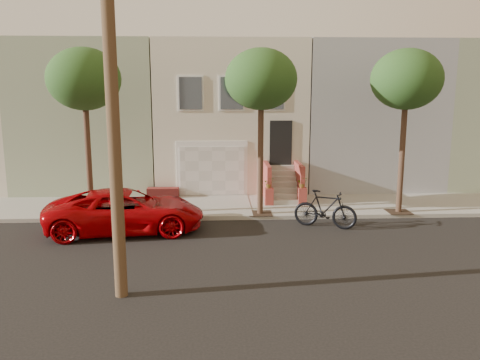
{
  "coord_description": "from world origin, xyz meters",
  "views": [
    {
      "loc": [
        -0.62,
        -14.34,
        4.96
      ],
      "look_at": [
        0.17,
        3.0,
        1.66
      ],
      "focal_mm": 36.16,
      "sensor_mm": 36.0,
      "label": 1
    }
  ],
  "objects": [
    {
      "name": "house_row",
      "position": [
        0.0,
        11.19,
        3.64
      ],
      "size": [
        33.1,
        11.7,
        7.0
      ],
      "color": "beige",
      "rests_on": "sidewalk"
    },
    {
      "name": "tree_mid",
      "position": [
        1.0,
        3.9,
        5.26
      ],
      "size": [
        2.7,
        2.57,
        6.3
      ],
      "color": "#2D2116",
      "rests_on": "sidewalk"
    },
    {
      "name": "tree_left",
      "position": [
        -5.5,
        3.9,
        5.26
      ],
      "size": [
        2.7,
        2.57,
        6.3
      ],
      "color": "#2D2116",
      "rests_on": "sidewalk"
    },
    {
      "name": "ground",
      "position": [
        0.0,
        0.0,
        0.0
      ],
      "size": [
        90.0,
        90.0,
        0.0
      ],
      "primitive_type": "plane",
      "color": "black",
      "rests_on": "ground"
    },
    {
      "name": "tree_right",
      "position": [
        6.5,
        3.9,
        5.26
      ],
      "size": [
        2.7,
        2.57,
        6.3
      ],
      "color": "#2D2116",
      "rests_on": "sidewalk"
    },
    {
      "name": "motorcycle",
      "position": [
        3.22,
        2.38,
        0.68
      ],
      "size": [
        2.34,
        1.51,
        1.37
      ],
      "primitive_type": "imported",
      "rotation": [
        0.0,
        0.0,
        1.16
      ],
      "color": "black",
      "rests_on": "ground"
    },
    {
      "name": "pickup_truck",
      "position": [
        -3.87,
        2.19,
        0.75
      ],
      "size": [
        5.67,
        3.12,
        1.5
      ],
      "primitive_type": "imported",
      "rotation": [
        0.0,
        0.0,
        1.69
      ],
      "color": "#AD0208",
      "rests_on": "ground"
    },
    {
      "name": "sidewalk",
      "position": [
        0.0,
        5.35,
        0.07
      ],
      "size": [
        40.0,
        3.7,
        0.15
      ],
      "primitive_type": "cube",
      "color": "#99988B",
      "rests_on": "ground"
    }
  ]
}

